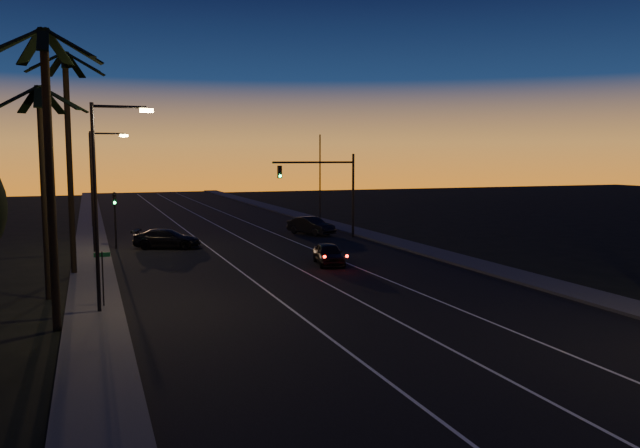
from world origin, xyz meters
name	(u,v)px	position (x,y,z in m)	size (l,w,h in m)	color
road	(279,263)	(0.00, 30.00, 0.01)	(20.00, 170.00, 0.01)	black
sidewalk_left	(93,273)	(-11.20, 30.00, 0.08)	(2.40, 170.00, 0.16)	#3C3C39
sidewalk_right	(432,252)	(11.20, 30.00, 0.08)	(2.40, 170.00, 0.16)	#3C3C39
lane_stripe_left	(233,265)	(-3.00, 30.00, 0.02)	(0.12, 160.00, 0.01)	silver
lane_stripe_mid	(286,262)	(0.50, 30.00, 0.02)	(0.12, 160.00, 0.01)	silver
lane_stripe_right	(337,259)	(4.00, 30.00, 0.02)	(0.12, 160.00, 0.01)	silver
palm_near	(49,148)	(-12.60, 18.00, 7.07)	(4.25, 4.16, 11.53)	black
palm_mid	(43,168)	(-13.20, 24.00, 6.25)	(4.25, 4.16, 10.03)	black
palm_far	(69,141)	(-12.20, 30.00, 7.61)	(4.25, 4.16, 12.53)	black
streetlight_left_near	(102,191)	(-10.70, 20.00, 5.32)	(2.55, 0.26, 9.00)	black
streetlight_left_far	(97,181)	(-10.69, 38.00, 5.06)	(2.55, 0.26, 8.50)	black
street_sign	(103,272)	(-10.80, 21.00, 1.66)	(0.70, 0.06, 2.60)	black
signal_mast	(327,181)	(7.14, 39.99, 4.78)	(7.10, 0.41, 7.00)	black
signal_post	(115,210)	(-9.50, 39.98, 2.89)	(0.28, 0.37, 4.20)	black
far_pole_left	(91,181)	(-11.00, 55.00, 4.50)	(0.14, 0.14, 9.00)	black
far_pole_right	(320,179)	(11.00, 52.00, 4.50)	(0.14, 0.14, 9.00)	black
lead_car	(329,254)	(2.75, 28.23, 0.68)	(2.33, 4.61, 1.34)	black
right_car	(311,226)	(6.80, 42.94, 0.78)	(3.39, 4.89, 1.53)	black
cross_car	(167,239)	(-5.93, 38.87, 0.73)	(5.32, 3.65, 1.43)	black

